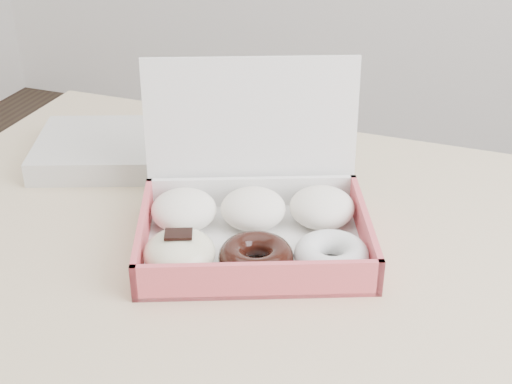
% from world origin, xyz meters
% --- Properties ---
extents(table, '(1.20, 0.80, 0.75)m').
position_xyz_m(table, '(0.00, 0.00, 0.67)').
color(table, '#D0B389').
rests_on(table, ground).
extents(donut_box, '(0.36, 0.33, 0.21)m').
position_xyz_m(donut_box, '(-0.08, 0.02, 0.78)').
color(donut_box, white).
rests_on(donut_box, table).
extents(newspapers, '(0.28, 0.25, 0.04)m').
position_xyz_m(newspapers, '(-0.37, 0.16, 0.77)').
color(newspapers, silver).
rests_on(newspapers, table).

